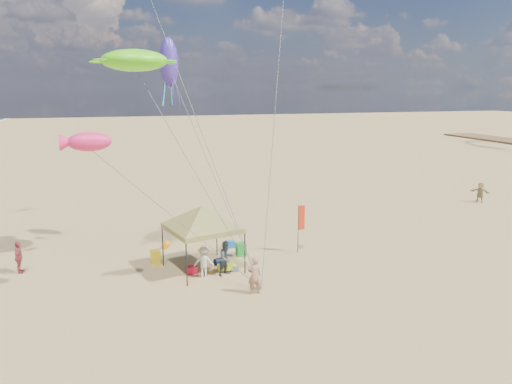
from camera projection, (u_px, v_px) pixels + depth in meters
ground at (275, 293)px, 21.70m from camera, size 280.00×280.00×0.00m
canopy_tent at (202, 208)px, 23.86m from camera, size 6.02×6.02×3.83m
feather_flag at (301, 221)px, 26.67m from camera, size 0.42×0.08×2.73m
cooler_red at (191, 270)px, 23.94m from camera, size 0.54×0.38×0.38m
cooler_blue at (230, 244)px, 27.84m from camera, size 0.54×0.38×0.38m
bag_navy at (220, 261)px, 25.18m from camera, size 0.69×0.54×0.36m
bag_orange at (166, 245)px, 27.78m from camera, size 0.54×0.69×0.36m
chair_green at (241, 249)px, 26.48m from camera, size 0.50×0.50×0.70m
chair_yellow at (156, 257)px, 25.31m from camera, size 0.50×0.50×0.70m
crate_grey at (235, 268)px, 24.28m from camera, size 0.34×0.30×0.28m
beach_cart at (227, 267)px, 24.30m from camera, size 0.90×0.50×0.24m
person_near_a at (255, 275)px, 21.46m from camera, size 0.64×0.43×1.73m
person_near_b at (226, 258)px, 23.67m from camera, size 1.04×0.97×1.71m
person_near_c at (204, 262)px, 23.44m from camera, size 1.11×0.84×1.53m
person_far_a at (19, 257)px, 23.89m from camera, size 0.48×0.99×1.64m
person_far_c at (480, 192)px, 38.70m from camera, size 1.26×1.52×1.64m
turtle_kite at (134, 60)px, 23.27m from camera, size 3.52×2.99×1.05m
fish_kite at (89, 142)px, 19.65m from camera, size 1.93×1.32×0.78m
squid_kite at (169, 63)px, 26.10m from camera, size 1.03×1.03×2.66m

